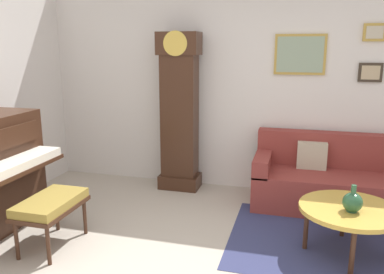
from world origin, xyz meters
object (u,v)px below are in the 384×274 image
green_jug (353,202)px  grandfather_clock (180,116)px  piano_bench (51,206)px  couch (337,181)px  coffee_table (350,211)px

green_jug → grandfather_clock: bearing=145.5°
piano_bench → grandfather_clock: size_ratio=0.34×
green_jug → couch: bearing=90.5°
couch → green_jug: bearing=-89.5°
grandfather_clock → couch: bearing=-4.1°
coffee_table → green_jug: size_ratio=3.67×
piano_bench → coffee_table: (2.65, 0.57, 0.02)m
grandfather_clock → coffee_table: size_ratio=2.31×
piano_bench → couch: 3.14m
piano_bench → couch: (2.65, 1.69, -0.09)m
couch → coffee_table: 1.13m
piano_bench → green_jug: green_jug is taller
piano_bench → grandfather_clock: bearing=69.3°
grandfather_clock → couch: 2.07m
grandfather_clock → green_jug: (1.97, -1.35, -0.42)m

